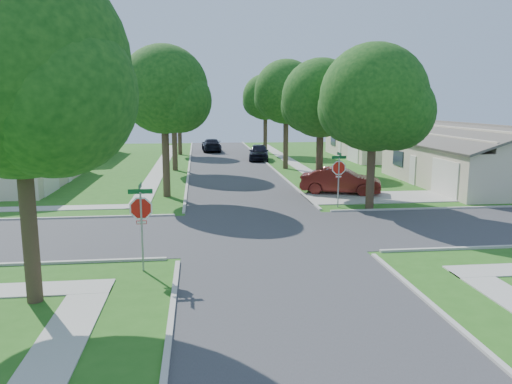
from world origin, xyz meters
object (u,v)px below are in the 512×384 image
object	(u,v)px
tree_sw_corner	(20,77)
house_nw_far	(68,143)
tree_w_mid	(174,92)
tree_ne_corner	(375,103)
tree_e_mid	(287,95)
car_curb_east	(259,152)
stop_sign_ne	(339,170)
house_ne_near	(473,163)
house_nw_near	(6,163)
tree_w_near	(165,94)
tree_w_far	(179,104)
house_ne_far	(379,143)
tree_e_far	(266,99)
car_curb_west	(211,145)
stop_sign_sw	(141,212)
car_driveway	(341,181)
tree_e_near	(322,102)

from	to	relation	value
tree_sw_corner	house_nw_far	bearing A→B (deg)	102.38
tree_w_mid	tree_ne_corner	bearing A→B (deg)	-56.78
tree_e_mid	tree_w_mid	size ratio (longest dim) A/B	0.96
car_curb_east	stop_sign_ne	bearing A→B (deg)	-78.64
stop_sign_ne	house_ne_near	world-z (taller)	house_ne_near
tree_w_mid	house_ne_near	xyz separation A→B (m)	(20.63, -10.01, -4.97)
tree_sw_corner	house_nw_near	xyz separation A→B (m)	(-8.56, 21.99, -4.75)
stop_sign_ne	car_curb_east	xyz separation A→B (m)	(-1.50, 22.92, -1.23)
tree_w_near	tree_w_far	size ratio (longest dim) A/B	1.12
tree_e_mid	house_ne_near	bearing A→B (deg)	-41.70
tree_e_mid	tree_w_mid	distance (m)	9.40
house_ne_far	car_curb_east	bearing A→B (deg)	-173.85
tree_sw_corner	house_ne_near	bearing A→B (deg)	37.52
house_nw_near	tree_w_near	bearing A→B (deg)	-27.83
tree_e_mid	tree_w_near	distance (m)	15.25
tree_w_far	house_nw_near	distance (m)	22.49
tree_sw_corner	tree_e_far	bearing A→B (deg)	73.44
tree_w_far	house_ne_near	distance (m)	31.17
tree_e_mid	car_curb_west	size ratio (longest dim) A/B	1.78
stop_sign_sw	tree_e_far	xyz separation A→B (m)	(9.45, 38.71, 3.95)
car_curb_west	stop_sign_ne	bearing A→B (deg)	98.41
stop_sign_sw	tree_e_mid	world-z (taller)	tree_e_mid
stop_sign_sw	tree_w_mid	xyz separation A→B (m)	(0.06, 25.71, 4.46)
house_ne_far	car_curb_east	xyz separation A→B (m)	(-12.79, -1.38, -0.71)
stop_sign_ne	tree_w_mid	size ratio (longest dim) A/B	0.31
stop_sign_ne	tree_w_mid	bearing A→B (deg)	119.80
tree_w_mid	car_curb_east	world-z (taller)	tree_w_mid
house_nw_far	house_ne_far	bearing A→B (deg)	-5.36
car_curb_west	house_nw_far	bearing A→B (deg)	17.17
house_nw_near	car_curb_west	distance (m)	26.62
tree_sw_corner	house_nw_near	distance (m)	24.07
tree_w_near	car_driveway	distance (m)	11.90
stop_sign_ne	house_nw_near	world-z (taller)	house_nw_near
tree_w_mid	house_ne_far	world-z (taller)	tree_w_mid
house_nw_near	car_curb_east	xyz separation A→B (m)	(19.19, 12.62, -0.71)
car_curb_east	tree_w_far	bearing A→B (deg)	148.48
tree_w_far	house_nw_far	xyz separation A→B (m)	(-11.34, -2.01, -3.99)
stop_sign_sw	tree_ne_corner	distance (m)	14.64
house_ne_far	house_nw_far	xyz separation A→B (m)	(-31.98, 3.00, 0.00)
tree_w_near	car_curb_west	world-z (taller)	tree_w_near
tree_e_mid	car_curb_east	bearing A→B (deg)	103.26
stop_sign_sw	car_curb_east	world-z (taller)	stop_sign_sw
tree_e_near	tree_w_mid	xyz separation A→B (m)	(-9.39, 12.00, 0.85)
tree_e_near	tree_sw_corner	distance (m)	20.12
tree_e_mid	car_curb_east	distance (m)	8.71
car_driveway	house_nw_far	bearing A→B (deg)	62.76
tree_w_mid	tree_w_far	bearing A→B (deg)	90.05
tree_w_near	tree_w_far	distance (m)	25.01
stop_sign_ne	tree_e_near	size ratio (longest dim) A/B	0.36
tree_sw_corner	house_nw_far	distance (m)	40.20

